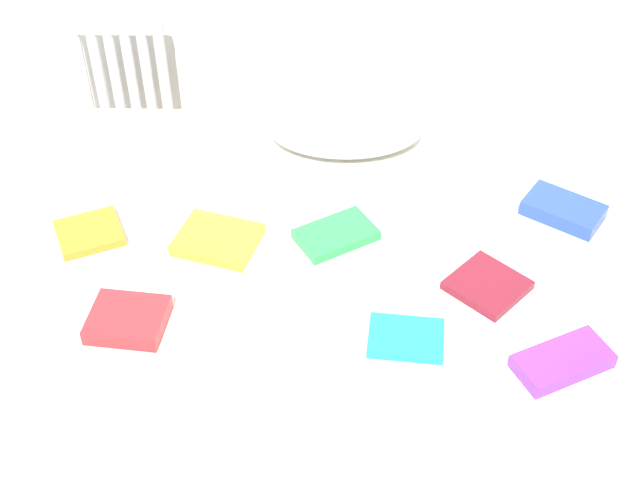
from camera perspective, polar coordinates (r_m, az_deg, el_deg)
name	(u,v)px	position (r m, az deg, el deg)	size (l,w,h in m)	color
ground_plane	(320,357)	(2.88, -0.01, -7.82)	(8.00, 8.00, 0.00)	#9E998E
bed	(320,306)	(2.69, -0.01, -4.41)	(2.00, 1.50, 0.50)	brown
radiator	(124,78)	(3.68, -13.01, 10.53)	(0.38, 0.04, 0.49)	white
pillow	(345,127)	(2.90, 1.66, 7.57)	(0.52, 0.33, 0.12)	white
textbook_red	(128,320)	(2.33, -12.74, -5.23)	(0.20, 0.17, 0.05)	red
textbook_yellow	(218,240)	(2.53, -6.87, 0.02)	(0.23, 0.19, 0.04)	yellow
textbook_teal	(406,338)	(2.26, 5.77, -6.55)	(0.20, 0.14, 0.03)	teal
textbook_green	(336,235)	(2.53, 1.07, 0.37)	(0.23, 0.14, 0.03)	green
textbook_blue	(563,210)	(2.71, 15.97, 1.96)	(0.23, 0.14, 0.05)	#2847B7
textbook_maroon	(487,285)	(2.43, 11.14, -2.99)	(0.19, 0.19, 0.02)	maroon
textbook_purple	(563,361)	(2.27, 15.93, -7.81)	(0.25, 0.12, 0.04)	purple
textbook_orange	(89,233)	(2.63, -15.18, 0.46)	(0.18, 0.17, 0.03)	orange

